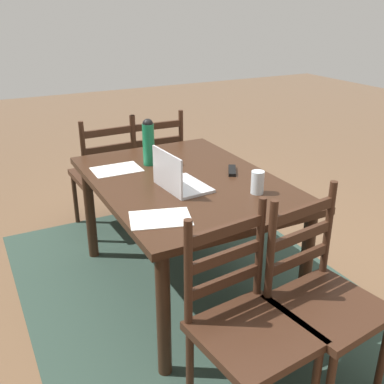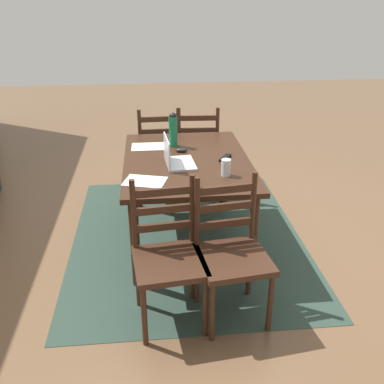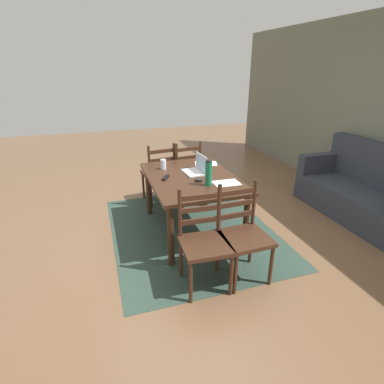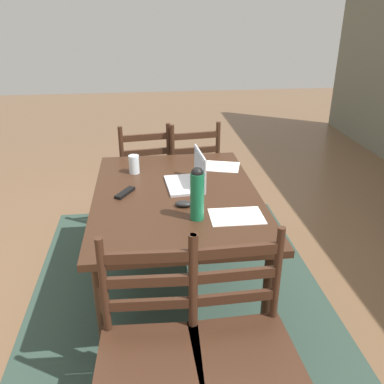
# 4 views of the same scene
# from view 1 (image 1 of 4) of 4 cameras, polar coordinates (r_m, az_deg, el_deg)

# --- Properties ---
(ground_plane) EXTENTS (14.00, 14.00, 0.00)m
(ground_plane) POSITION_cam_1_polar(r_m,az_deg,el_deg) (3.05, -0.85, -11.50)
(ground_plane) COLOR brown
(area_rug) EXTENTS (2.46, 1.99, 0.01)m
(area_rug) POSITION_cam_1_polar(r_m,az_deg,el_deg) (3.04, -0.85, -11.46)
(area_rug) COLOR #2D4238
(area_rug) RESTS_ON ground
(dining_table) EXTENTS (1.43, 1.02, 0.74)m
(dining_table) POSITION_cam_1_polar(r_m,az_deg,el_deg) (2.73, -0.93, -0.15)
(dining_table) COLOR #382114
(dining_table) RESTS_ON ground
(chair_left_far) EXTENTS (0.49, 0.49, 0.95)m
(chair_left_far) POSITION_cam_1_polar(r_m,az_deg,el_deg) (1.99, 6.95, -16.53)
(chair_left_far) COLOR #3D2316
(chair_left_far) RESTS_ON ground
(chair_right_far) EXTENTS (0.46, 0.46, 0.95)m
(chair_right_far) POSITION_cam_1_polar(r_m,az_deg,el_deg) (3.61, -10.94, 2.06)
(chair_right_far) COLOR #3D2316
(chair_right_far) RESTS_ON ground
(chair_right_near) EXTENTS (0.46, 0.46, 0.95)m
(chair_right_near) POSITION_cam_1_polar(r_m,az_deg,el_deg) (3.73, -5.01, 3.10)
(chair_right_near) COLOR #3D2316
(chair_right_near) RESTS_ON ground
(chair_left_near) EXTENTS (0.49, 0.49, 0.95)m
(chair_left_near) POSITION_cam_1_polar(r_m,az_deg,el_deg) (2.20, 16.02, -12.94)
(chair_left_near) COLOR #3D2316
(chair_left_near) RESTS_ON ground
(laptop) EXTENTS (0.34, 0.24, 0.23)m
(laptop) POSITION_cam_1_polar(r_m,az_deg,el_deg) (2.54, -1.93, 1.62)
(laptop) COLOR silver
(laptop) RESTS_ON dining_table
(water_bottle) EXTENTS (0.08, 0.08, 0.30)m
(water_bottle) POSITION_cam_1_polar(r_m,az_deg,el_deg) (2.91, -5.50, 6.37)
(water_bottle) COLOR #197247
(water_bottle) RESTS_ON dining_table
(drinking_glass) EXTENTS (0.07, 0.07, 0.13)m
(drinking_glass) POSITION_cam_1_polar(r_m,az_deg,el_deg) (2.50, 8.23, 1.21)
(drinking_glass) COLOR silver
(drinking_glass) RESTS_ON dining_table
(computer_mouse) EXTENTS (0.08, 0.11, 0.03)m
(computer_mouse) POSITION_cam_1_polar(r_m,az_deg,el_deg) (2.83, -3.09, 3.04)
(computer_mouse) COLOR black
(computer_mouse) RESTS_ON dining_table
(tv_remote) EXTENTS (0.17, 0.13, 0.02)m
(tv_remote) POSITION_cam_1_polar(r_m,az_deg,el_deg) (2.82, 5.06, 2.70)
(tv_remote) COLOR black
(tv_remote) RESTS_ON dining_table
(paper_stack_left) EXTENTS (0.29, 0.34, 0.00)m
(paper_stack_left) POSITION_cam_1_polar(r_m,az_deg,el_deg) (2.21, -3.99, -3.33)
(paper_stack_left) COLOR white
(paper_stack_left) RESTS_ON dining_table
(paper_stack_right) EXTENTS (0.21, 0.30, 0.00)m
(paper_stack_right) POSITION_cam_1_polar(r_m,az_deg,el_deg) (2.89, -9.46, 2.81)
(paper_stack_right) COLOR white
(paper_stack_right) RESTS_ON dining_table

